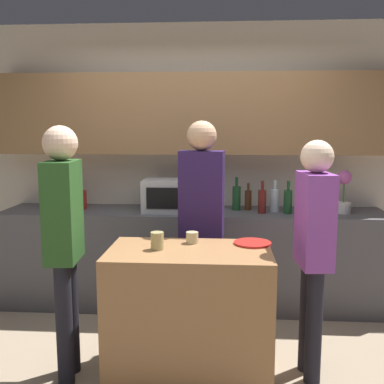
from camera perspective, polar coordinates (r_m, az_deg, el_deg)
The scene contains 17 objects.
back_wall at distance 4.44m, azimuth 0.34°, elevation 6.10°, with size 6.40×0.40×2.70m.
back_counter at distance 4.35m, azimuth 0.10°, elevation -8.37°, with size 3.60×0.62×0.92m.
kitchen_island at distance 3.15m, azimuth -0.33°, elevation -15.25°, with size 1.08×0.62×0.90m.
microwave at distance 4.21m, azimuth -2.62°, elevation -0.40°, with size 0.52×0.39×0.30m.
toaster at distance 4.44m, azimuth -15.13°, elevation -1.01°, with size 0.26×0.16×0.18m.
potted_plant at distance 4.32m, azimuth 18.72°, elevation 0.03°, with size 0.14×0.14×0.40m.
bottle_0 at distance 4.28m, azimuth 5.67°, elevation -0.70°, with size 0.08×0.08×0.31m.
bottle_1 at distance 4.30m, azimuth 7.14°, elevation -0.97°, with size 0.06×0.06×0.26m.
bottle_2 at distance 4.15m, azimuth 8.90°, elevation -1.12°, with size 0.08×0.08×0.30m.
bottle_3 at distance 4.26m, azimuth 10.47°, elevation -0.96°, with size 0.09×0.09×0.29m.
bottle_4 at distance 4.18m, azimuth 12.08°, elevation -1.14°, with size 0.08×0.08×0.30m.
plate_on_island at distance 3.16m, azimuth 7.69°, elevation -6.44°, with size 0.26×0.26×0.01m.
cup_0 at distance 3.00m, azimuth -4.44°, elevation -6.20°, with size 0.09×0.09×0.12m.
cup_1 at distance 3.15m, azimuth 0.02°, elevation -5.81°, with size 0.09×0.09×0.08m.
person_left at distance 3.51m, azimuth 1.22°, elevation -2.43°, with size 0.36×0.23×1.75m.
person_center at distance 3.10m, azimuth 15.21°, elevation -5.92°, with size 0.22×0.35×1.62m.
person_right at distance 3.07m, azimuth -15.97°, elevation -4.82°, with size 0.23×0.35×1.72m.
Camera 1 is at (0.28, -2.76, 1.71)m, focal length 42.00 mm.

